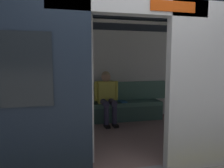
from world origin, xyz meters
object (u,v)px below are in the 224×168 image
person_seated (107,94)px  book (123,102)px  grab_pole_door (92,88)px  bench_seat (100,108)px  handbag (88,100)px  train_car (106,56)px

person_seated → book: person_seated is taller
book → grab_pole_door: grab_pole_door is taller
person_seated → bench_seat: bearing=-19.8°
book → handbag: bearing=-13.0°
bench_seat → grab_pole_door: bearing=77.3°
person_seated → train_car: bearing=77.8°
train_car → handbag: bearing=-78.6°
train_car → grab_pole_door: train_car is taller
train_car → grab_pole_door: (0.35, 0.80, -0.43)m
bench_seat → grab_pole_door: 1.99m
train_car → grab_pole_door: bearing=66.4°
bench_seat → person_seated: size_ratio=2.53×
person_seated → handbag: size_ratio=4.48×
train_car → person_seated: train_car is taller
person_seated → grab_pole_door: bearing=72.5°
bench_seat → handbag: size_ratio=11.34×
train_car → grab_pole_door: 0.98m
train_car → bench_seat: train_car is taller
handbag → grab_pole_door: size_ratio=0.12×
bench_seat → handbag: bearing=-13.7°
book → bench_seat: bearing=-7.8°
book → person_seated: bearing=0.5°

